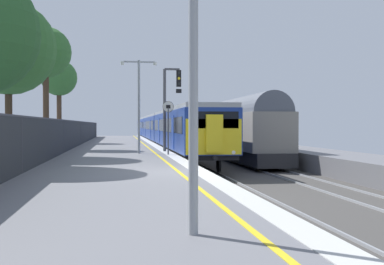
# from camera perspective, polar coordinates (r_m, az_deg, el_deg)

# --- Properties ---
(ground) EXTENTS (17.40, 110.00, 1.21)m
(ground) POSITION_cam_1_polar(r_m,az_deg,el_deg) (16.83, 8.53, -6.56)
(ground) COLOR slate
(commuter_train_at_platform) EXTENTS (2.83, 60.79, 3.81)m
(commuter_train_at_platform) POSITION_cam_1_polar(r_m,az_deg,el_deg) (52.29, -3.84, 0.56)
(commuter_train_at_platform) COLOR navy
(commuter_train_at_platform) RESTS_ON ground
(freight_train_adjacent_track) EXTENTS (2.60, 27.41, 4.43)m
(freight_train_adjacent_track) POSITION_cam_1_polar(r_m,az_deg,el_deg) (39.02, 3.77, 0.66)
(freight_train_adjacent_track) COLOR #232326
(freight_train_adjacent_track) RESTS_ON ground
(signal_gantry) EXTENTS (1.10, 0.24, 4.98)m
(signal_gantry) POSITION_cam_1_polar(r_m,az_deg,el_deg) (28.45, -2.76, 4.00)
(signal_gantry) COLOR #47474C
(signal_gantry) RESTS_ON ground
(speed_limit_sign) EXTENTS (0.59, 0.08, 2.85)m
(speed_limit_sign) POSITION_cam_1_polar(r_m,az_deg,el_deg) (25.26, -2.88, 1.43)
(speed_limit_sign) COLOR #59595B
(speed_limit_sign) RESTS_ON ground
(platform_lamp_near) EXTENTS (2.00, 0.20, 5.44)m
(platform_lamp_near) POSITION_cam_1_polar(r_m,az_deg,el_deg) (6.98, 0.16, 14.55)
(platform_lamp_near) COLOR #93999E
(platform_lamp_near) RESTS_ON ground
(platform_lamp_mid) EXTENTS (2.00, 0.20, 5.16)m
(platform_lamp_mid) POSITION_cam_1_polar(r_m,az_deg,el_deg) (26.40, -6.40, 4.16)
(platform_lamp_mid) COLOR #93999E
(platform_lamp_mid) RESTS_ON ground
(platform_back_fence) EXTENTS (0.07, 99.00, 1.89)m
(platform_back_fence) POSITION_cam_1_polar(r_m,az_deg,el_deg) (16.26, -19.84, -1.23)
(platform_back_fence) COLOR #282B2D
(platform_back_fence) RESTS_ON ground
(background_tree_left) EXTENTS (3.18, 3.18, 7.35)m
(background_tree_left) POSITION_cam_1_polar(r_m,az_deg,el_deg) (43.89, -15.66, 6.14)
(background_tree_left) COLOR #473323
(background_tree_left) RESTS_ON ground
(background_tree_right) EXTENTS (3.34, 3.34, 8.05)m
(background_tree_right) POSITION_cam_1_polar(r_m,az_deg,el_deg) (33.01, -17.18, 9.00)
(background_tree_right) COLOR #473323
(background_tree_right) RESTS_ON ground
(background_tree_back) EXTENTS (4.70, 4.70, 7.78)m
(background_tree_back) POSITION_cam_1_polar(r_m,az_deg,el_deg) (25.59, -21.21, 9.28)
(background_tree_back) COLOR #473323
(background_tree_back) RESTS_ON ground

